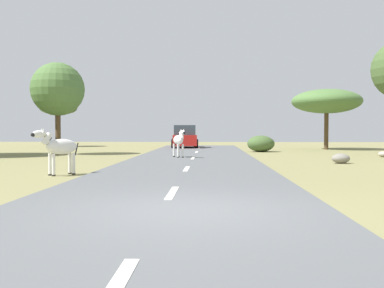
{
  "coord_description": "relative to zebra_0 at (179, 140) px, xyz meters",
  "views": [
    {
      "loc": [
        0.39,
        -7.65,
        1.42
      ],
      "look_at": [
        -0.3,
        9.65,
        0.88
      ],
      "focal_mm": 41.7,
      "sensor_mm": 36.0,
      "label": 1
    }
  ],
  "objects": [
    {
      "name": "lane_markings",
      "position": [
        0.73,
        -15.58,
        -0.85
      ],
      "size": [
        0.16,
        56.0,
        0.01
      ],
      "color": "silver",
      "rests_on": "road"
    },
    {
      "name": "bush_1",
      "position": [
        4.87,
        6.87,
        -0.37
      ],
      "size": [
        1.77,
        1.59,
        1.06
      ],
      "primitive_type": "ellipsoid",
      "color": "#425B2D",
      "rests_on": "ground_plane"
    },
    {
      "name": "ground_plane",
      "position": [
        1.16,
        -14.58,
        -0.9
      ],
      "size": [
        90.0,
        90.0,
        0.0
      ],
      "primitive_type": "plane",
      "color": "olive"
    },
    {
      "name": "tree_4",
      "position": [
        -11.36,
        15.33,
        2.32
      ],
      "size": [
        3.14,
        3.14,
        3.82
      ],
      "color": "brown",
      "rests_on": "ground_plane"
    },
    {
      "name": "tree_1",
      "position": [
        10.03,
        10.57,
        2.59
      ],
      "size": [
        5.02,
        5.02,
        4.38
      ],
      "color": "#4C3823",
      "rests_on": "ground_plane"
    },
    {
      "name": "rock_1",
      "position": [
        10.68,
        1.49,
        -0.75
      ],
      "size": [
        0.55,
        0.49,
        0.3
      ],
      "primitive_type": "ellipsoid",
      "color": "#A89E8C",
      "rests_on": "ground_plane"
    },
    {
      "name": "zebra_0",
      "position": [
        0.0,
        0.0,
        0.0
      ],
      "size": [
        0.82,
        1.43,
        1.43
      ],
      "rotation": [
        0.0,
        0.0,
        3.54
      ],
      "color": "silver",
      "rests_on": "road"
    },
    {
      "name": "road",
      "position": [
        0.73,
        -14.58,
        -0.88
      ],
      "size": [
        6.0,
        64.0,
        0.05
      ],
      "primitive_type": "cube",
      "color": "#56595B",
      "rests_on": "ground_plane"
    },
    {
      "name": "zebra_2",
      "position": [
        -3.17,
        -8.48,
        -0.02
      ],
      "size": [
        1.26,
        1.23,
        1.47
      ],
      "rotation": [
        0.0,
        0.0,
        2.34
      ],
      "color": "silver",
      "rests_on": "ground_plane"
    },
    {
      "name": "car_0",
      "position": [
        -0.43,
        12.61,
        -0.05
      ],
      "size": [
        2.23,
        4.44,
        1.74
      ],
      "rotation": [
        0.0,
        0.0,
        0.06
      ],
      "color": "red",
      "rests_on": "road"
    },
    {
      "name": "tree_5",
      "position": [
        -7.27,
        3.31,
        2.86
      ],
      "size": [
        3.09,
        3.09,
        5.33
      ],
      "color": "#4C3823",
      "rests_on": "ground_plane"
    },
    {
      "name": "rock_0",
      "position": [
        7.12,
        -3.11,
        -0.69
      ],
      "size": [
        0.76,
        0.64,
        0.42
      ],
      "primitive_type": "ellipsoid",
      "color": "gray",
      "rests_on": "ground_plane"
    }
  ]
}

